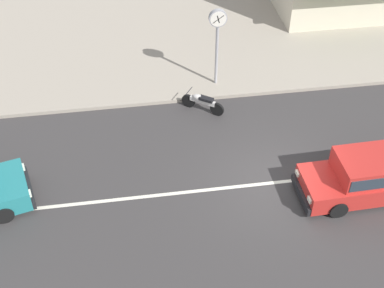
{
  "coord_description": "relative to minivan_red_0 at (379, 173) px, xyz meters",
  "views": [
    {
      "loc": [
        -4.68,
        -12.16,
        13.02
      ],
      "look_at": [
        -2.65,
        1.48,
        0.8
      ],
      "focal_mm": 50.0,
      "sensor_mm": 36.0,
      "label": 1
    }
  ],
  "objects": [
    {
      "name": "minivan_red_0",
      "position": [
        0.0,
        0.0,
        0.0
      ],
      "size": [
        4.9,
        1.93,
        1.56
      ],
      "color": "red",
      "rests_on": "ground"
    },
    {
      "name": "ground_plane",
      "position": [
        -3.12,
        0.86,
        -0.85
      ],
      "size": [
        160.0,
        160.0,
        0.0
      ],
      "primitive_type": "plane",
      "color": "#383535"
    },
    {
      "name": "kerb_strip",
      "position": [
        -3.12,
        10.79,
        -0.77
      ],
      "size": [
        68.0,
        10.0,
        0.15
      ],
      "primitive_type": "cube",
      "color": "#9E9384",
      "rests_on": "ground"
    },
    {
      "name": "motorcycle_0",
      "position": [
        -4.95,
        5.15,
        -0.42
      ],
      "size": [
        1.54,
        1.13,
        0.8
      ],
      "color": "black",
      "rests_on": "ground"
    },
    {
      "name": "street_clock",
      "position": [
        -4.12,
        6.76,
        1.84
      ],
      "size": [
        0.71,
        0.22,
        3.34
      ],
      "color": "#9E9EA3",
      "rests_on": "kerb_strip"
    },
    {
      "name": "lane_centre_stripe",
      "position": [
        -3.12,
        0.86,
        -0.84
      ],
      "size": [
        50.4,
        0.14,
        0.01
      ],
      "primitive_type": "cube",
      "color": "silver",
      "rests_on": "ground"
    }
  ]
}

